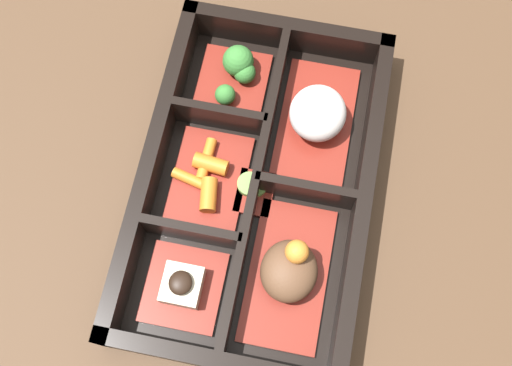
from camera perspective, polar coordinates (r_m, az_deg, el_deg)
The scene contains 9 objects.
ground_plane at distance 0.58m, azimuth 0.00°, elevation -0.81°, with size 3.00×3.00×0.00m, color #4C3523.
bento_base at distance 0.57m, azimuth 0.00°, elevation -0.65°, with size 0.34×0.21×0.01m.
bento_rim at distance 0.56m, azimuth -0.18°, elevation -0.01°, with size 0.34×0.21×0.05m.
bowl_rice at distance 0.58m, azimuth 5.85°, elevation 6.36°, with size 0.13×0.07×0.05m.
bowl_stew at distance 0.53m, azimuth 3.17°, elevation -8.38°, with size 0.13×0.07×0.05m.
bowl_greens at distance 0.60m, azimuth -1.94°, elevation 10.36°, with size 0.07×0.07×0.04m.
bowl_carrots at distance 0.57m, azimuth -4.59°, elevation 0.53°, with size 0.10×0.07×0.02m.
bowl_tofu at distance 0.54m, azimuth -6.99°, elevation -9.72°, with size 0.07×0.07×0.03m.
bowl_pickles at distance 0.56m, azimuth -0.22°, elevation -0.68°, with size 0.04×0.03×0.01m.
Camera 1 is at (0.18, 0.04, 0.55)m, focal length 42.00 mm.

